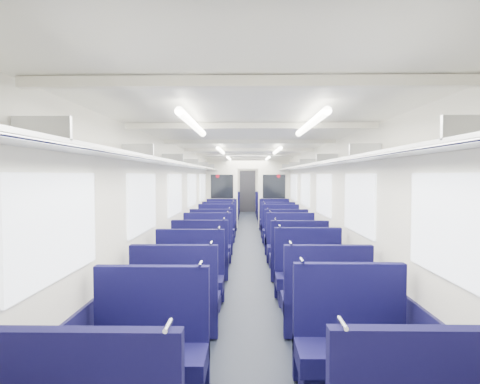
# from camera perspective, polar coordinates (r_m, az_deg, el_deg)

# --- Properties ---
(floor) EXTENTS (2.80, 18.00, 0.01)m
(floor) POSITION_cam_1_polar(r_m,az_deg,el_deg) (10.41, 1.21, -7.41)
(floor) COLOR black
(floor) RESTS_ON ground
(ceiling) EXTENTS (2.80, 18.00, 0.01)m
(ceiling) POSITION_cam_1_polar(r_m,az_deg,el_deg) (10.27, 1.22, 5.61)
(ceiling) COLOR white
(ceiling) RESTS_ON wall_left
(wall_left) EXTENTS (0.02, 18.00, 2.35)m
(wall_left) POSITION_cam_1_polar(r_m,az_deg,el_deg) (10.36, -6.55, -0.93)
(wall_left) COLOR silver
(wall_left) RESTS_ON floor
(dado_left) EXTENTS (0.03, 17.90, 0.70)m
(dado_left) POSITION_cam_1_polar(r_m,az_deg,el_deg) (10.44, -6.44, -5.45)
(dado_left) COLOR #110F34
(dado_left) RESTS_ON floor
(wall_right) EXTENTS (0.02, 18.00, 2.35)m
(wall_right) POSITION_cam_1_polar(r_m,az_deg,el_deg) (10.38, 8.97, -0.94)
(wall_right) COLOR silver
(wall_right) RESTS_ON floor
(dado_right) EXTENTS (0.03, 17.90, 0.70)m
(dado_right) POSITION_cam_1_polar(r_m,az_deg,el_deg) (10.46, 8.86, -5.46)
(dado_right) COLOR #110F34
(dado_right) RESTS_ON floor
(wall_far) EXTENTS (2.80, 0.02, 2.35)m
(wall_far) POSITION_cam_1_polar(r_m,az_deg,el_deg) (19.27, 1.10, 0.64)
(wall_far) COLOR silver
(wall_far) RESTS_ON floor
(luggage_rack_left) EXTENTS (0.36, 17.40, 0.18)m
(luggage_rack_left) POSITION_cam_1_polar(r_m,az_deg,el_deg) (10.33, -5.54, 3.49)
(luggage_rack_left) COLOR #B2B5BA
(luggage_rack_left) RESTS_ON wall_left
(luggage_rack_right) EXTENTS (0.36, 17.40, 0.18)m
(luggage_rack_right) POSITION_cam_1_polar(r_m,az_deg,el_deg) (10.34, 7.97, 3.48)
(luggage_rack_right) COLOR #B2B5BA
(luggage_rack_right) RESTS_ON wall_right
(windows) EXTENTS (2.78, 15.60, 0.75)m
(windows) POSITION_cam_1_polar(r_m,az_deg,el_deg) (9.81, 1.23, 0.33)
(windows) COLOR white
(windows) RESTS_ON wall_left
(ceiling_fittings) EXTENTS (2.70, 16.06, 0.11)m
(ceiling_fittings) POSITION_cam_1_polar(r_m,az_deg,el_deg) (10.01, 1.23, 5.35)
(ceiling_fittings) COLOR silver
(ceiling_fittings) RESTS_ON ceiling
(end_door) EXTENTS (0.75, 0.06, 2.00)m
(end_door) POSITION_cam_1_polar(r_m,az_deg,el_deg) (19.21, 1.10, 0.11)
(end_door) COLOR black
(end_door) RESTS_ON floor
(bulkhead) EXTENTS (2.80, 0.10, 2.35)m
(bulkhead) POSITION_cam_1_polar(r_m,az_deg,el_deg) (13.36, 1.16, 0.09)
(bulkhead) COLOR silver
(bulkhead) RESTS_ON floor
(seat_2) EXTENTS (0.95, 0.52, 1.06)m
(seat_2) POSITION_cam_1_polar(r_m,az_deg,el_deg) (3.51, -12.99, -22.11)
(seat_2) COLOR #0E0D3F
(seat_2) RESTS_ON floor
(seat_3) EXTENTS (0.95, 0.52, 1.06)m
(seat_3) POSITION_cam_1_polar(r_m,az_deg,el_deg) (3.65, 15.86, -21.17)
(seat_3) COLOR #0E0D3F
(seat_3) RESTS_ON floor
(seat_4) EXTENTS (0.95, 0.52, 1.06)m
(seat_4) POSITION_cam_1_polar(r_m,az_deg,el_deg) (4.65, -9.14, -15.83)
(seat_4) COLOR #0E0D3F
(seat_4) RESTS_ON floor
(seat_5) EXTENTS (0.95, 0.52, 1.06)m
(seat_5) POSITION_cam_1_polar(r_m,az_deg,el_deg) (4.68, 12.16, -15.73)
(seat_5) COLOR #0E0D3F
(seat_5) RESTS_ON floor
(seat_6) EXTENTS (0.95, 0.52, 1.06)m
(seat_6) POSITION_cam_1_polar(r_m,az_deg,el_deg) (5.57, -7.34, -12.74)
(seat_6) COLOR #0E0D3F
(seat_6) RESTS_ON floor
(seat_7) EXTENTS (0.95, 0.52, 1.06)m
(seat_7) POSITION_cam_1_polar(r_m,az_deg,el_deg) (5.76, 9.90, -12.23)
(seat_7) COLOR #0E0D3F
(seat_7) RESTS_ON floor
(seat_8) EXTENTS (0.95, 0.52, 1.06)m
(seat_8) POSITION_cam_1_polar(r_m,az_deg,el_deg) (6.90, -5.67, -9.76)
(seat_8) COLOR #0E0D3F
(seat_8) RESTS_ON floor
(seat_9) EXTENTS (0.95, 0.52, 1.06)m
(seat_9) POSITION_cam_1_polar(r_m,az_deg,el_deg) (6.86, 8.40, -9.84)
(seat_9) COLOR #0E0D3F
(seat_9) RESTS_ON floor
(seat_10) EXTENTS (0.95, 0.52, 1.06)m
(seat_10) POSITION_cam_1_polar(r_m,az_deg,el_deg) (7.89, -4.81, -8.20)
(seat_10) COLOR #0E0D3F
(seat_10) RESTS_ON floor
(seat_11) EXTENTS (0.95, 0.52, 1.06)m
(seat_11) POSITION_cam_1_polar(r_m,az_deg,el_deg) (7.94, 7.35, -8.14)
(seat_11) COLOR #0E0D3F
(seat_11) RESTS_ON floor
(seat_12) EXTENTS (0.95, 0.52, 1.06)m
(seat_12) POSITION_cam_1_polar(r_m,az_deg,el_deg) (8.99, -4.09, -6.89)
(seat_12) COLOR #0E0D3F
(seat_12) RESTS_ON floor
(seat_13) EXTENTS (0.95, 0.52, 1.06)m
(seat_13) POSITION_cam_1_polar(r_m,az_deg,el_deg) (8.98, 6.60, -6.91)
(seat_13) COLOR #0E0D3F
(seat_13) RESTS_ON floor
(seat_14) EXTENTS (0.95, 0.52, 1.06)m
(seat_14) POSITION_cam_1_polar(r_m,az_deg,el_deg) (10.26, -3.45, -5.72)
(seat_14) COLOR #0E0D3F
(seat_14) RESTS_ON floor
(seat_15) EXTENTS (0.95, 0.52, 1.06)m
(seat_15) POSITION_cam_1_polar(r_m,az_deg,el_deg) (10.21, 5.90, -5.77)
(seat_15) COLOR #0E0D3F
(seat_15) RESTS_ON floor
(seat_16) EXTENTS (0.95, 0.52, 1.06)m
(seat_16) POSITION_cam_1_polar(r_m,az_deg,el_deg) (11.40, -3.00, -4.90)
(seat_16) COLOR #0E0D3F
(seat_16) RESTS_ON floor
(seat_17) EXTENTS (0.95, 0.52, 1.06)m
(seat_17) POSITION_cam_1_polar(r_m,az_deg,el_deg) (11.25, 5.44, -5.00)
(seat_17) COLOR #0E0D3F
(seat_17) RESTS_ON floor
(seat_18) EXTENTS (0.95, 0.52, 1.06)m
(seat_18) POSITION_cam_1_polar(r_m,az_deg,el_deg) (12.42, -2.67, -4.29)
(seat_18) COLOR #0E0D3F
(seat_18) RESTS_ON floor
(seat_19) EXTENTS (0.95, 0.52, 1.06)m
(seat_19) POSITION_cam_1_polar(r_m,az_deg,el_deg) (12.52, 4.98, -4.24)
(seat_19) COLOR #0E0D3F
(seat_19) RESTS_ON floor
(seat_20) EXTENTS (0.95, 0.52, 1.06)m
(seat_20) POSITION_cam_1_polar(r_m,az_deg,el_deg) (14.40, -2.17, -3.36)
(seat_20) COLOR #0E0D3F
(seat_20) RESTS_ON floor
(seat_21) EXTENTS (0.95, 0.52, 1.06)m
(seat_21) POSITION_cam_1_polar(r_m,az_deg,el_deg) (14.49, 4.43, -3.33)
(seat_21) COLOR #0E0D3F
(seat_21) RESTS_ON floor
(seat_22) EXTENTS (0.95, 0.52, 1.06)m
(seat_22) POSITION_cam_1_polar(r_m,az_deg,el_deg) (15.61, -1.93, -2.91)
(seat_22) COLOR #0E0D3F
(seat_22) RESTS_ON floor
(seat_23) EXTENTS (0.95, 0.52, 1.06)m
(seat_23) POSITION_cam_1_polar(r_m,az_deg,el_deg) (15.56, 4.19, -2.93)
(seat_23) COLOR #0E0D3F
(seat_23) RESTS_ON floor
(seat_24) EXTENTS (0.95, 0.52, 1.06)m
(seat_24) POSITION_cam_1_polar(r_m,az_deg,el_deg) (16.83, -1.72, -2.52)
(seat_24) COLOR #0E0D3F
(seat_24) RESTS_ON floor
(seat_25) EXTENTS (0.95, 0.52, 1.06)m
(seat_25) POSITION_cam_1_polar(r_m,az_deg,el_deg) (16.81, 3.95, -2.53)
(seat_25) COLOR #0E0D3F
(seat_25) RESTS_ON floor
(seat_26) EXTENTS (0.95, 0.52, 1.06)m
(seat_26) POSITION_cam_1_polar(r_m,az_deg,el_deg) (17.88, -1.56, -2.23)
(seat_26) COLOR #0E0D3F
(seat_26) RESTS_ON floor
(seat_27) EXTENTS (0.95, 0.52, 1.06)m
(seat_27) POSITION_cam_1_polar(r_m,az_deg,el_deg) (17.97, 3.75, -2.21)
(seat_27) COLOR #0E0D3F
(seat_27) RESTS_ON floor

